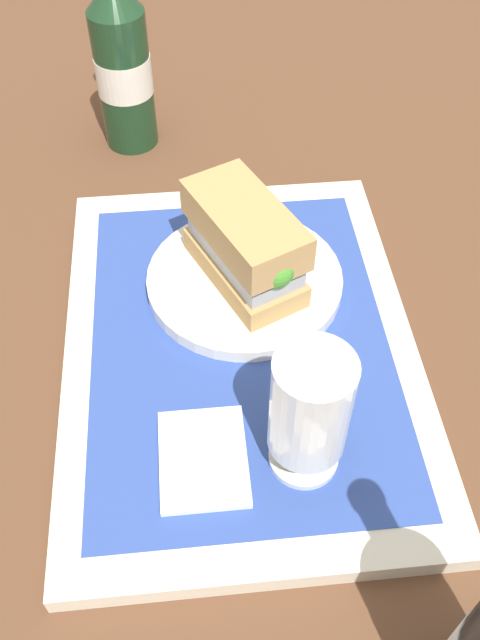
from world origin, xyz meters
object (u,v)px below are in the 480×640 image
(beer_glass, at_px, (310,413))
(second_bottle, at_px, (122,63))
(plate, at_px, (245,280))
(sandwich, at_px, (247,245))

(beer_glass, bearing_deg, second_bottle, -163.72)
(beer_glass, height_order, second_bottle, second_bottle)
(plate, xyz_separation_m, sandwich, (0.00, 0.00, 0.05))
(plate, distance_m, beer_glass, 0.21)
(plate, height_order, second_bottle, second_bottle)
(sandwich, relative_size, second_bottle, 0.54)
(second_bottle, bearing_deg, beer_glass, 16.28)
(sandwich, distance_m, second_bottle, 0.31)
(sandwich, bearing_deg, beer_glass, -17.05)
(sandwich, xyz_separation_m, second_bottle, (-0.29, -0.11, 0.03))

